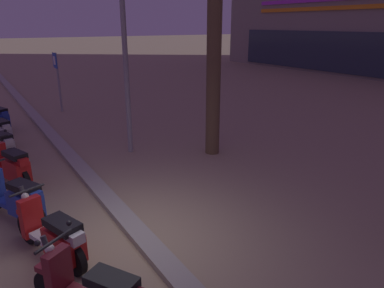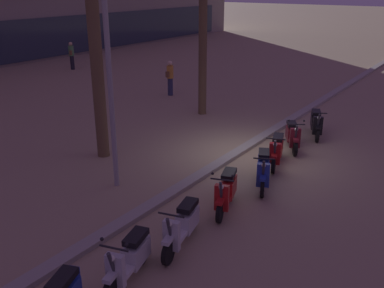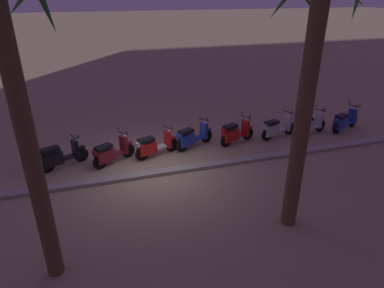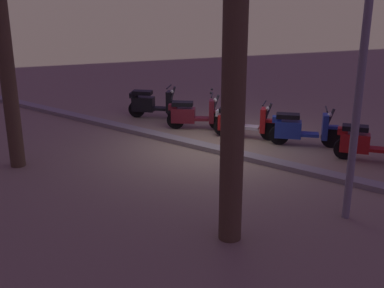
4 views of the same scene
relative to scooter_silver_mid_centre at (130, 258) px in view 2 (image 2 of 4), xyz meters
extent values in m
plane|color=#9E896B|center=(6.92, 1.26, -0.44)|extent=(200.00, 200.00, 0.00)
cube|color=gray|center=(6.92, 1.46, -0.38)|extent=(60.00, 0.36, 0.12)
cube|color=#283342|center=(11.55, 21.81, 1.16)|extent=(50.32, 0.12, 2.80)
cube|color=black|center=(-1.40, 0.19, 0.33)|extent=(0.67, 0.49, 0.12)
cube|color=#233D9E|center=(-1.14, 0.29, 0.23)|extent=(0.30, 0.27, 0.16)
cylinder|color=black|center=(0.46, 0.13, -0.18)|extent=(0.53, 0.24, 0.52)
cube|color=silver|center=(-0.17, -0.05, -0.12)|extent=(0.65, 0.43, 0.08)
cube|color=silver|center=(0.25, 0.07, -0.03)|extent=(0.74, 0.49, 0.42)
cube|color=black|center=(0.27, 0.08, 0.30)|extent=(0.66, 0.45, 0.12)
cube|color=silver|center=(-0.53, -0.15, 0.11)|extent=(0.23, 0.37, 0.66)
cube|color=silver|center=(-0.70, -0.20, 0.11)|extent=(0.35, 0.24, 0.08)
cylinder|color=#333338|center=(-0.60, -0.17, 0.26)|extent=(0.29, 0.14, 0.69)
cylinder|color=black|center=(-0.53, -0.15, 0.58)|extent=(0.19, 0.55, 0.04)
sphere|color=white|center=(-0.62, -0.18, 0.44)|extent=(0.12, 0.12, 0.12)
cube|color=silver|center=(0.54, 0.15, 0.20)|extent=(0.29, 0.26, 0.16)
sphere|color=black|center=(-0.44, -0.37, 0.70)|extent=(0.07, 0.07, 0.07)
sphere|color=black|center=(-0.57, 0.09, 0.70)|extent=(0.07, 0.07, 0.07)
cylinder|color=black|center=(0.77, -0.31, -0.18)|extent=(0.53, 0.23, 0.52)
cylinder|color=black|center=(2.03, 0.02, -0.18)|extent=(0.53, 0.23, 0.52)
cube|color=silver|center=(1.35, -0.16, -0.12)|extent=(0.65, 0.42, 0.08)
cube|color=silver|center=(1.81, -0.04, -0.03)|extent=(0.74, 0.48, 0.42)
cube|color=black|center=(1.83, -0.03, 0.31)|extent=(0.66, 0.44, 0.12)
cube|color=silver|center=(0.94, -0.27, 0.11)|extent=(0.22, 0.36, 0.66)
cube|color=silver|center=(0.77, -0.31, 0.11)|extent=(0.35, 0.24, 0.08)
cylinder|color=#333338|center=(0.86, -0.29, 0.26)|extent=(0.29, 0.14, 0.69)
cylinder|color=black|center=(0.94, -0.27, 0.58)|extent=(0.18, 0.55, 0.04)
sphere|color=white|center=(0.84, -0.29, 0.44)|extent=(0.12, 0.12, 0.12)
cube|color=silver|center=(2.10, 0.04, 0.21)|extent=(0.28, 0.25, 0.16)
cylinder|color=black|center=(2.73, -0.31, -0.18)|extent=(0.52, 0.27, 0.52)
cylinder|color=black|center=(3.88, 0.08, -0.18)|extent=(0.52, 0.27, 0.52)
cube|color=red|center=(3.26, -0.13, -0.12)|extent=(0.66, 0.46, 0.08)
cube|color=red|center=(3.67, 0.01, 0.00)|extent=(0.75, 0.53, 0.45)
cube|color=black|center=(3.69, 0.02, 0.37)|extent=(0.67, 0.48, 0.12)
cube|color=red|center=(2.90, -0.25, 0.11)|extent=(0.24, 0.37, 0.66)
cube|color=red|center=(2.73, -0.31, 0.11)|extent=(0.35, 0.26, 0.08)
cylinder|color=#333338|center=(2.83, -0.28, 0.26)|extent=(0.29, 0.16, 0.69)
cylinder|color=black|center=(2.90, -0.25, 0.58)|extent=(0.22, 0.54, 0.04)
sphere|color=white|center=(2.81, -0.29, 0.44)|extent=(0.12, 0.12, 0.12)
cube|color=red|center=(3.95, 0.11, 0.27)|extent=(0.29, 0.27, 0.16)
sphere|color=black|center=(3.00, -0.47, 0.70)|extent=(0.07, 0.07, 0.07)
sphere|color=black|center=(2.84, -0.02, 0.70)|extent=(0.07, 0.07, 0.07)
cylinder|color=black|center=(4.46, -0.56, -0.18)|extent=(0.51, 0.31, 0.52)
cylinder|color=black|center=(5.66, 0.01, -0.18)|extent=(0.51, 0.31, 0.52)
cube|color=#233D9E|center=(5.02, -0.29, -0.12)|extent=(0.66, 0.51, 0.08)
cube|color=#233D9E|center=(5.47, -0.08, -0.01)|extent=(0.75, 0.58, 0.44)
cube|color=black|center=(5.48, -0.07, 0.35)|extent=(0.67, 0.53, 0.12)
cube|color=#233D9E|center=(4.62, -0.48, 0.11)|extent=(0.27, 0.37, 0.66)
cube|color=#233D9E|center=(4.46, -0.56, 0.11)|extent=(0.36, 0.28, 0.08)
cylinder|color=#333338|center=(4.55, -0.52, 0.26)|extent=(0.29, 0.19, 0.69)
cylinder|color=black|center=(4.62, -0.48, 0.58)|extent=(0.28, 0.52, 0.04)
sphere|color=white|center=(4.53, -0.53, 0.44)|extent=(0.12, 0.12, 0.12)
cube|color=#233D9E|center=(5.74, 0.05, 0.25)|extent=(0.30, 0.28, 0.16)
cylinder|color=black|center=(6.03, -0.15, -0.18)|extent=(0.52, 0.26, 0.52)
cylinder|color=black|center=(7.25, 0.27, -0.18)|extent=(0.52, 0.26, 0.52)
cube|color=silver|center=(6.59, 0.05, -0.12)|extent=(0.66, 0.46, 0.08)
cube|color=red|center=(7.04, 0.20, -0.03)|extent=(0.75, 0.53, 0.42)
cube|color=black|center=(7.06, 0.21, 0.31)|extent=(0.67, 0.48, 0.12)
cube|color=red|center=(6.20, -0.09, 0.11)|extent=(0.24, 0.37, 0.66)
cube|color=red|center=(6.03, -0.15, 0.11)|extent=(0.35, 0.26, 0.08)
cylinder|color=#333338|center=(6.12, -0.12, 0.26)|extent=(0.29, 0.16, 0.69)
cylinder|color=black|center=(6.20, -0.09, 0.58)|extent=(0.22, 0.54, 0.04)
sphere|color=white|center=(6.10, -0.12, 0.44)|extent=(0.12, 0.12, 0.12)
cube|color=silver|center=(7.33, 0.30, 0.21)|extent=(0.29, 0.27, 0.16)
cylinder|color=black|center=(7.70, -0.14, -0.18)|extent=(0.50, 0.35, 0.52)
cylinder|color=black|center=(8.75, 0.49, -0.18)|extent=(0.50, 0.35, 0.52)
cube|color=maroon|center=(8.18, 0.15, -0.12)|extent=(0.66, 0.55, 0.08)
cube|color=maroon|center=(8.56, 0.37, -0.03)|extent=(0.75, 0.62, 0.42)
cube|color=black|center=(8.58, 0.38, 0.31)|extent=(0.67, 0.56, 0.12)
cube|color=maroon|center=(7.85, -0.05, 0.11)|extent=(0.29, 0.36, 0.66)
cube|color=maroon|center=(7.70, -0.14, 0.11)|extent=(0.36, 0.30, 0.08)
cylinder|color=#333338|center=(7.78, -0.09, 0.26)|extent=(0.28, 0.20, 0.69)
cylinder|color=black|center=(7.85, -0.05, 0.58)|extent=(0.32, 0.50, 0.04)
sphere|color=white|center=(7.76, -0.10, 0.44)|extent=(0.12, 0.12, 0.12)
cube|color=maroon|center=(8.82, 0.53, 0.21)|extent=(0.31, 0.29, 0.16)
sphere|color=black|center=(7.99, -0.24, 0.70)|extent=(0.07, 0.07, 0.07)
sphere|color=black|center=(7.75, 0.17, 0.70)|extent=(0.07, 0.07, 0.07)
cylinder|color=black|center=(9.37, -0.28, -0.18)|extent=(0.51, 0.31, 0.52)
cylinder|color=black|center=(10.49, 0.24, -0.18)|extent=(0.51, 0.31, 0.52)
cube|color=black|center=(9.89, -0.04, -0.12)|extent=(0.66, 0.51, 0.08)
cube|color=black|center=(10.29, 0.15, 0.00)|extent=(0.75, 0.57, 0.45)
cube|color=black|center=(10.31, 0.15, 0.36)|extent=(0.67, 0.52, 0.12)
cube|color=black|center=(9.54, -0.20, 0.11)|extent=(0.27, 0.37, 0.66)
cube|color=black|center=(9.37, -0.28, 0.11)|extent=(0.36, 0.28, 0.08)
cylinder|color=#333338|center=(9.46, -0.24, 0.26)|extent=(0.29, 0.18, 0.69)
cylinder|color=black|center=(9.54, -0.20, 0.58)|extent=(0.27, 0.53, 0.04)
sphere|color=white|center=(9.44, -0.24, 0.44)|extent=(0.12, 0.12, 0.12)
cube|color=black|center=(10.57, 0.27, 0.26)|extent=(0.30, 0.28, 0.16)
cylinder|color=brown|center=(4.09, 5.00, 2.72)|extent=(0.39, 0.39, 6.32)
cylinder|color=brown|center=(9.94, 5.03, 2.65)|extent=(0.35, 0.35, 6.19)
cylinder|color=#2D3351|center=(11.70, 8.15, -0.01)|extent=(0.26, 0.26, 0.87)
cylinder|color=gold|center=(11.70, 8.15, 0.74)|extent=(0.34, 0.34, 0.62)
sphere|color=beige|center=(11.70, 8.15, 1.17)|extent=(0.24, 0.24, 0.24)
cube|color=brown|center=(11.48, 8.14, 0.65)|extent=(0.13, 0.16, 0.28)
cylinder|color=black|center=(13.42, 17.57, 0.00)|extent=(0.26, 0.26, 0.89)
cylinder|color=#4C8C4C|center=(13.42, 17.57, 0.76)|extent=(0.34, 0.34, 0.63)
sphere|color=tan|center=(13.42, 17.57, 1.20)|extent=(0.24, 0.24, 0.24)
cube|color=brown|center=(13.25, 17.42, 0.67)|extent=(0.20, 0.20, 0.28)
cylinder|color=#939399|center=(2.75, 3.08, 2.66)|extent=(0.14, 0.14, 6.21)
camera|label=1|loc=(11.82, -0.62, 3.05)|focal=33.22mm
camera|label=2|loc=(-4.88, -4.88, 4.89)|focal=40.02mm
camera|label=3|loc=(8.68, 11.21, 5.22)|focal=31.20mm
camera|label=4|loc=(0.14, 11.55, 3.86)|focal=46.85mm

